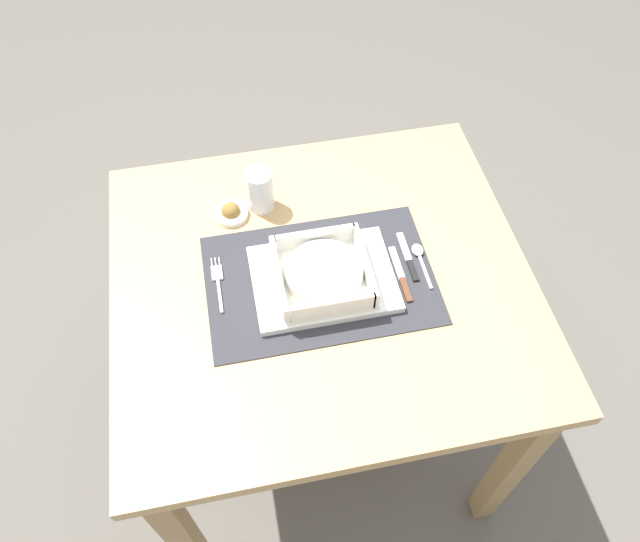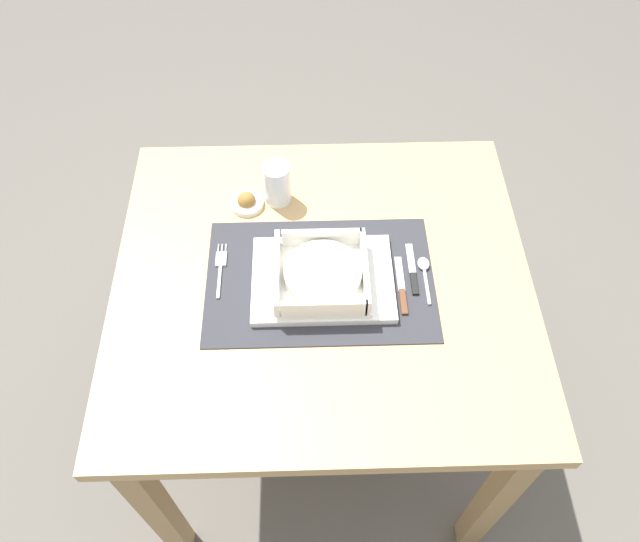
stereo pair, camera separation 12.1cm
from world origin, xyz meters
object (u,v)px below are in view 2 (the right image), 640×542
object	(u,v)px
condiment_saucer	(247,202)
dining_table	(322,306)
porridge_bowl	(321,275)
fork	(221,266)
bread_knife	(402,288)
spoon	(424,268)
butter_knife	(413,272)
drinking_glass	(277,185)

from	to	relation	value
condiment_saucer	dining_table	bearing A→B (deg)	-51.15
dining_table	condiment_saucer	size ratio (longest dim) A/B	11.47
condiment_saucer	porridge_bowl	bearing A→B (deg)	-54.52
porridge_bowl	condiment_saucer	size ratio (longest dim) A/B	2.45
porridge_bowl	fork	size ratio (longest dim) A/B	1.34
bread_knife	condiment_saucer	xyz separation A→B (m)	(-0.31, 0.23, 0.00)
dining_table	porridge_bowl	bearing A→B (deg)	-99.72
porridge_bowl	bread_knife	xyz separation A→B (m)	(0.16, -0.01, -0.03)
porridge_bowl	spoon	size ratio (longest dim) A/B	1.60
spoon	condiment_saucer	bearing A→B (deg)	151.62
fork	butter_knife	xyz separation A→B (m)	(0.39, -0.03, 0.00)
dining_table	porridge_bowl	distance (m)	0.15
dining_table	condiment_saucer	bearing A→B (deg)	128.85
dining_table	spoon	size ratio (longest dim) A/B	7.46
spoon	drinking_glass	size ratio (longest dim) A/B	1.16
porridge_bowl	spoon	world-z (taller)	porridge_bowl
fork	drinking_glass	xyz separation A→B (m)	(0.11, 0.18, 0.04)
porridge_bowl	butter_knife	world-z (taller)	porridge_bowl
spoon	drinking_glass	distance (m)	0.36
butter_knife	bread_knife	xyz separation A→B (m)	(-0.03, -0.04, -0.00)
fork	drinking_glass	size ratio (longest dim) A/B	1.38
fork	condiment_saucer	xyz separation A→B (m)	(0.05, 0.17, 0.01)
fork	spoon	bearing A→B (deg)	-0.31
butter_knife	condiment_saucer	size ratio (longest dim) A/B	1.72
condiment_saucer	fork	bearing A→B (deg)	-105.37
butter_knife	drinking_glass	world-z (taller)	drinking_glass
drinking_glass	condiment_saucer	bearing A→B (deg)	-166.56
spoon	condiment_saucer	world-z (taller)	condiment_saucer
fork	butter_knife	size ratio (longest dim) A/B	1.07
butter_knife	spoon	bearing A→B (deg)	18.50
dining_table	condiment_saucer	world-z (taller)	condiment_saucer
condiment_saucer	butter_knife	bearing A→B (deg)	-29.68
bread_knife	dining_table	bearing A→B (deg)	168.36
dining_table	spoon	distance (m)	0.24
drinking_glass	fork	bearing A→B (deg)	-121.81
dining_table	spoon	bearing A→B (deg)	2.91
dining_table	fork	world-z (taller)	fork
porridge_bowl	drinking_glass	bearing A→B (deg)	110.47
dining_table	condiment_saucer	xyz separation A→B (m)	(-0.16, 0.20, 0.12)
spoon	bread_knife	world-z (taller)	spoon
dining_table	fork	size ratio (longest dim) A/B	6.24
porridge_bowl	butter_knife	bearing A→B (deg)	7.54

